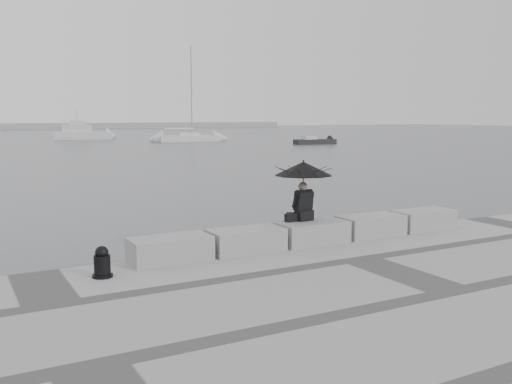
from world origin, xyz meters
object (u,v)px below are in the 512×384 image
seated_person (304,175)px  mooring_bollard (102,264)px  small_motorboat (315,142)px  sailboat_right (189,138)px  motor_cruiser (83,134)px

seated_person → mooring_bollard: size_ratio=2.40×
mooring_bollard → small_motorboat: bearing=51.9°
seated_person → sailboat_right: (22.17, 61.87, -1.52)m
mooring_bollard → sailboat_right: size_ratio=0.04×
small_motorboat → seated_person: bearing=-119.8°
motor_cruiser → small_motorboat: size_ratio=1.59×
sailboat_right → motor_cruiser: (-11.12, 13.65, 0.38)m
mooring_bollard → sailboat_right: 68.19m
sailboat_right → small_motorboat: sailboat_right is taller
motor_cruiser → mooring_bollard: bearing=-88.0°
motor_cruiser → small_motorboat: 35.62m
seated_person → mooring_bollard: bearing=-175.6°
sailboat_right → motor_cruiser: 17.61m
mooring_bollard → sailboat_right: sailboat_right is taller
seated_person → motor_cruiser: motor_cruiser is taller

